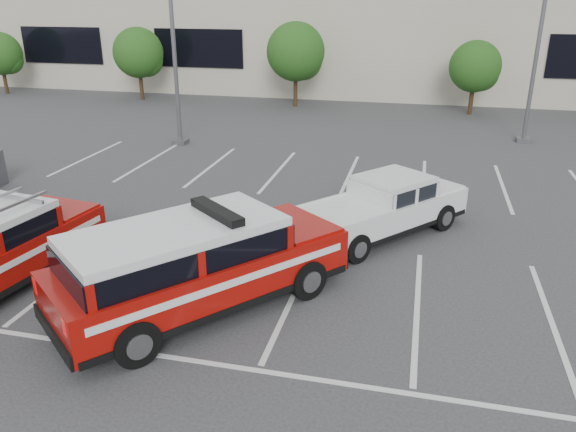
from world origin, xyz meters
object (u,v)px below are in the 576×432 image
(tree_mid_left, at_px, (297,54))
(light_pole_mid, at_px, (542,22))
(tree_left, at_px, (140,54))
(convention_building, at_px, (398,17))
(fire_chief_suv, at_px, (198,271))
(tree_mid_right, at_px, (477,68))
(light_pole_left, at_px, (172,22))
(tree_far_left, at_px, (2,55))
(white_pickup, at_px, (381,213))

(tree_mid_left, xyz_separation_m, light_pole_mid, (11.91, -6.05, 2.14))
(tree_left, xyz_separation_m, tree_mid_left, (10.00, 0.00, 0.27))
(convention_building, height_order, tree_left, convention_building)
(tree_mid_left, height_order, fire_chief_suv, tree_mid_left)
(convention_building, height_order, tree_mid_right, convention_building)
(light_pole_left, bearing_deg, light_pole_mid, 14.93)
(fire_chief_suv, bearing_deg, light_pole_left, 154.37)
(light_pole_left, xyz_separation_m, light_pole_mid, (15.00, 4.00, 0.00))
(tree_mid_left, height_order, tree_mid_right, tree_mid_left)
(tree_mid_right, bearing_deg, light_pole_mid, -72.48)
(tree_left, distance_m, tree_mid_right, 20.00)
(tree_mid_left, bearing_deg, light_pole_left, -107.10)
(tree_far_left, distance_m, white_pickup, 32.21)
(tree_far_left, height_order, tree_left, tree_left)
(convention_building, height_order, tree_far_left, convention_building)
(light_pole_mid, xyz_separation_m, fire_chief_suv, (-8.83, -17.06, -4.30))
(tree_mid_left, xyz_separation_m, fire_chief_suv, (3.08, -23.10, -2.15))
(tree_left, bearing_deg, tree_far_left, -180.00)
(light_pole_mid, bearing_deg, white_pickup, -113.97)
(convention_building, relative_size, light_pole_left, 5.86)
(tree_left, height_order, fire_chief_suv, tree_left)
(light_pole_left, relative_size, light_pole_mid, 1.00)
(tree_mid_left, distance_m, fire_chief_suv, 23.40)
(tree_mid_left, height_order, light_pole_mid, light_pole_mid)
(convention_building, bearing_deg, fire_chief_suv, -93.49)
(light_pole_mid, relative_size, fire_chief_suv, 1.64)
(tree_mid_right, relative_size, light_pole_mid, 0.39)
(convention_building, bearing_deg, light_pole_mid, -66.74)
(tree_left, distance_m, fire_chief_suv, 26.61)
(tree_mid_left, height_order, white_pickup, tree_mid_left)
(tree_mid_left, relative_size, tree_mid_right, 1.21)
(convention_building, bearing_deg, tree_far_left, -158.63)
(convention_building, xyz_separation_m, light_pole_mid, (6.82, -15.86, 0.47))
(convention_building, bearing_deg, tree_mid_right, -63.43)
(fire_chief_suv, height_order, white_pickup, fire_chief_suv)
(light_pole_mid, relative_size, white_pickup, 1.94)
(white_pickup, bearing_deg, light_pole_left, 178.30)
(tree_far_left, distance_m, light_pole_left, 19.85)
(tree_far_left, bearing_deg, light_pole_mid, -10.73)
(tree_mid_left, distance_m, white_pickup, 19.49)
(convention_building, distance_m, tree_far_left, 27.03)
(tree_left, bearing_deg, convention_building, 33.05)
(tree_mid_left, xyz_separation_m, white_pickup, (6.50, -18.22, -2.39))
(light_pole_mid, bearing_deg, tree_mid_right, 107.52)
(tree_far_left, distance_m, tree_mid_left, 20.01)
(convention_building, distance_m, tree_mid_left, 11.19)
(tree_mid_left, xyz_separation_m, light_pole_left, (-3.09, -10.05, 2.14))
(tree_far_left, distance_m, tree_left, 10.00)
(convention_building, bearing_deg, white_pickup, -87.13)
(tree_left, xyz_separation_m, tree_mid_right, (20.00, -0.00, -0.27))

